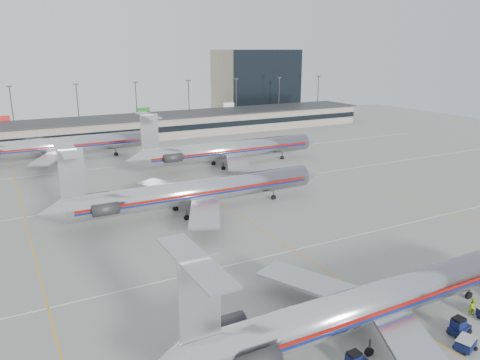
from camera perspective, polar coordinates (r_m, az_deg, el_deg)
ground at (r=54.87m, az=12.66°, el=-12.12°), size 260.00×260.00×0.00m
apron_markings at (r=61.91m, az=6.60°, el=-8.48°), size 160.00×0.15×0.02m
terminal at (r=139.80m, az=-14.34°, el=6.12°), size 162.00×17.00×6.25m
light_mast_row at (r=152.62m, az=-15.79°, el=8.84°), size 163.60×0.40×15.28m
distant_building at (r=189.91m, az=1.88°, el=11.84°), size 30.00×20.00×25.00m
jet_foreground at (r=44.78m, az=15.54°, el=-14.25°), size 43.88×25.84×11.49m
jet_second_row at (r=73.99m, az=-5.82°, el=-1.41°), size 47.25×27.82×12.37m
jet_third_row at (r=103.58m, az=-1.62°, el=3.70°), size 47.00×28.91×12.85m
jet_back_row at (r=115.69m, az=-22.13°, el=3.83°), size 47.50×29.22×12.99m
tug_center at (r=49.01m, az=25.13°, el=-15.89°), size 2.22×1.24×1.74m
cart_outer at (r=47.26m, az=25.80°, el=-17.53°), size 2.22×1.84×1.08m
belt_loader at (r=50.91m, az=18.17°, el=-14.08°), size 4.52×1.52×2.38m
ramp_worker_far at (r=52.59m, az=26.58°, el=-13.69°), size 0.95×0.78×1.82m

